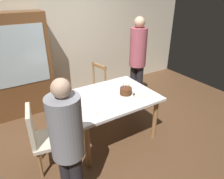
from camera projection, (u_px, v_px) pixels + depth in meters
ground at (110, 135)px, 3.50m from camera, size 6.40×6.40×0.00m
back_wall at (63, 38)px, 4.32m from camera, size 6.40×0.10×2.60m
dining_table at (109, 101)px, 3.20m from camera, size 1.40×1.05×0.76m
birthday_cake at (126, 92)px, 3.18m from camera, size 0.28×0.28×0.18m
plate_near_celebrant at (94, 110)px, 2.80m from camera, size 0.22×0.22×0.01m
plate_far_side at (98, 91)px, 3.30m from camera, size 0.22×0.22×0.01m
plate_near_guest at (140, 95)px, 3.18m from camera, size 0.22×0.22×0.01m
fork_near_celebrant at (83, 113)px, 2.73m from camera, size 0.18×0.03×0.01m
fork_far_side at (89, 93)px, 3.23m from camera, size 0.18×0.03×0.01m
fork_near_guest at (133, 98)px, 3.09m from camera, size 0.18×0.02×0.01m
chair_spindle_back at (93, 90)px, 4.00m from camera, size 0.51×0.51×0.95m
chair_upholstered at (42, 136)px, 2.66m from camera, size 0.52×0.52×0.95m
person_celebrant at (68, 143)px, 1.99m from camera, size 0.32×0.32×1.58m
person_guest at (138, 58)px, 4.00m from camera, size 0.32×0.32×1.80m
china_cabinet at (19, 66)px, 3.78m from camera, size 1.10×0.45×1.90m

